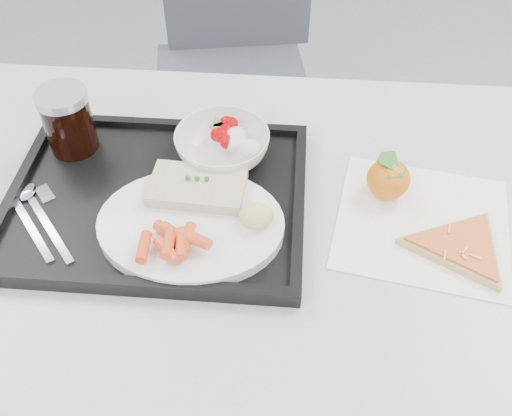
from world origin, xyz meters
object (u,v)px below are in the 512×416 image
(dinner_plate, at_px, (191,225))
(salad_bowl, at_px, (222,146))
(tray, at_px, (158,199))
(table, at_px, (233,256))
(pizza_slice, at_px, (461,247))
(cola_glass, at_px, (68,120))
(chair, at_px, (234,44))
(tangerine, at_px, (388,179))

(dinner_plate, xyz_separation_m, salad_bowl, (0.03, 0.16, 0.01))
(dinner_plate, bearing_deg, tray, 135.71)
(table, xyz_separation_m, pizza_slice, (0.33, -0.02, 0.08))
(salad_bowl, xyz_separation_m, cola_glass, (-0.25, 0.01, 0.03))
(chair, relative_size, tray, 2.07)
(table, xyz_separation_m, tray, (-0.12, 0.04, 0.08))
(table, distance_m, tangerine, 0.27)
(dinner_plate, relative_size, cola_glass, 2.50)
(salad_bowl, bearing_deg, chair, 95.12)
(pizza_slice, bearing_deg, cola_glass, 164.85)
(table, bearing_deg, tangerine, 20.69)
(chair, xyz_separation_m, pizza_slice, (0.42, -0.88, 0.22))
(tray, distance_m, tangerine, 0.35)
(table, height_order, tangerine, tangerine)
(chair, xyz_separation_m, cola_glass, (-0.18, -0.72, 0.28))
(dinner_plate, bearing_deg, tangerine, 20.28)
(cola_glass, xyz_separation_m, tangerine, (0.51, -0.06, -0.04))
(tray, distance_m, dinner_plate, 0.09)
(dinner_plate, xyz_separation_m, cola_glass, (-0.22, 0.17, 0.05))
(tangerine, bearing_deg, table, -159.31)
(chair, xyz_separation_m, tray, (-0.03, -0.82, 0.22))
(chair, xyz_separation_m, tangerine, (0.33, -0.78, 0.25))
(tangerine, bearing_deg, dinner_plate, -159.72)
(chair, relative_size, dinner_plate, 3.44)
(table, distance_m, cola_glass, 0.34)
(tray, bearing_deg, cola_glass, 146.74)
(chair, bearing_deg, cola_glass, -104.29)
(tray, bearing_deg, chair, 88.26)
(chair, height_order, cola_glass, chair)
(tangerine, bearing_deg, pizza_slice, -47.25)
(chair, distance_m, tray, 0.85)
(tray, distance_m, cola_glass, 0.20)
(salad_bowl, xyz_separation_m, tangerine, (0.26, -0.05, -0.00))
(table, relative_size, dinner_plate, 4.44)
(salad_bowl, bearing_deg, pizza_slice, -23.83)
(tray, bearing_deg, pizza_slice, -7.69)
(tangerine, bearing_deg, tray, -172.67)
(chair, relative_size, pizza_slice, 4.81)
(tray, xyz_separation_m, dinner_plate, (0.06, -0.06, 0.02))
(tangerine, xyz_separation_m, pizza_slice, (0.10, -0.11, -0.02))
(salad_bowl, height_order, cola_glass, cola_glass)
(chair, relative_size, tangerine, 11.76)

